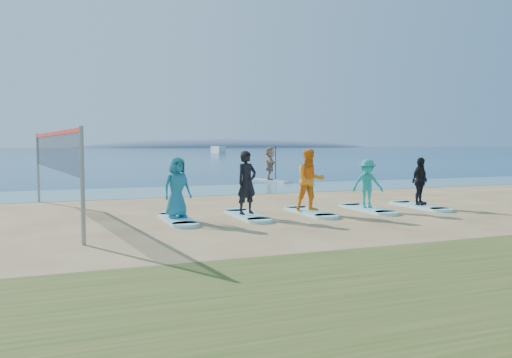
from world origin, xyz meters
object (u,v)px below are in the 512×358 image
object	(u,v)px
surfboard_3	(367,209)
student_0	(177,187)
surfboard_0	(177,219)
surfboard_4	(419,206)
surfboard_1	(247,215)
student_4	(420,181)
paddleboarder	(270,163)
student_2	(310,180)
student_3	(367,183)
surfboard_2	(310,212)
boat_offshore_b	(218,153)
volleyball_net	(54,152)
student_1	(247,182)
paddleboard	(270,181)

from	to	relation	value
surfboard_3	student_0	bearing A→B (deg)	180.00
surfboard_0	surfboard_4	bearing A→B (deg)	0.00
surfboard_1	student_4	world-z (taller)	student_4
student_0	student_4	bearing A→B (deg)	-19.77
paddleboarder	student_4	size ratio (longest dim) A/B	1.16
student_0	student_4	xyz separation A→B (m)	(8.21, 0.00, -0.05)
student_4	paddleboarder	bearing A→B (deg)	67.13
student_2	surfboard_3	world-z (taller)	student_2
student_2	student_3	world-z (taller)	student_2
surfboard_2	surfboard_3	size ratio (longest dim) A/B	1.00
student_3	surfboard_4	distance (m)	2.21
paddleboarder	surfboard_1	world-z (taller)	paddleboarder
surfboard_1	surfboard_2	size ratio (longest dim) A/B	1.00
surfboard_1	boat_offshore_b	bearing A→B (deg)	73.98
surfboard_1	surfboard_4	bearing A→B (deg)	0.00
volleyball_net	paddleboarder	bearing A→B (deg)	43.37
surfboard_0	student_2	world-z (taller)	student_2
surfboard_0	surfboard_1	xyz separation A→B (m)	(2.05, 0.00, 0.00)
student_1	student_2	bearing A→B (deg)	-20.55
volleyball_net	student_2	distance (m)	7.57
surfboard_2	student_4	size ratio (longest dim) A/B	1.38
volleyball_net	surfboard_2	size ratio (longest dim) A/B	4.09
paddleboard	surfboard_0	size ratio (longest dim) A/B	1.36
paddleboarder	surfboard_1	size ratio (longest dim) A/B	0.84
student_2	boat_offshore_b	bearing A→B (deg)	83.93
paddleboard	surfboard_3	bearing A→B (deg)	-116.73
surfboard_0	surfboard_1	size ratio (longest dim) A/B	1.00
paddleboarder	student_0	size ratio (longest dim) A/B	1.10
student_2	surfboard_3	distance (m)	2.28
boat_offshore_b	paddleboard	bearing A→B (deg)	-111.13
student_1	student_3	bearing A→B (deg)	-20.55
paddleboarder	student_0	world-z (taller)	paddleboarder
boat_offshore_b	student_4	world-z (taller)	student_4
boat_offshore_b	student_4	size ratio (longest dim) A/B	3.27
student_1	surfboard_4	bearing A→B (deg)	-20.55
student_4	student_3	bearing A→B (deg)	155.35
surfboard_2	boat_offshore_b	bearing A→B (deg)	75.03
surfboard_4	student_4	distance (m)	0.84
surfboard_2	paddleboard	bearing A→B (deg)	73.11
boat_offshore_b	surfboard_4	bearing A→B (deg)	-109.25
student_1	student_2	xyz separation A→B (m)	(2.05, 0.00, 0.02)
student_0	surfboard_3	size ratio (longest dim) A/B	0.77
surfboard_1	surfboard_2	world-z (taller)	same
surfboard_0	student_3	size ratio (longest dim) A/B	1.42
student_0	student_4	world-z (taller)	student_0
paddleboarder	student_0	bearing A→B (deg)	168.25
surfboard_0	student_3	world-z (taller)	student_3
paddleboard	student_2	world-z (taller)	student_2
volleyball_net	paddleboarder	world-z (taller)	volleyball_net
volleyball_net	student_3	distance (m)	9.57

